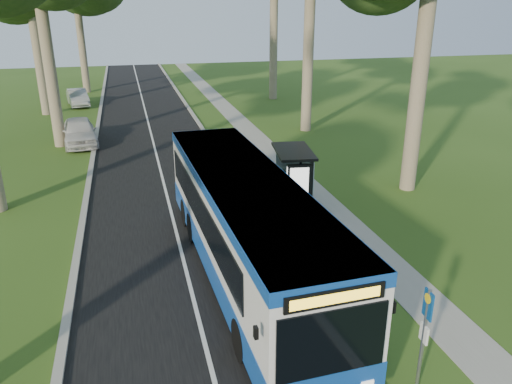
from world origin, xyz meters
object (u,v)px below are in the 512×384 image
bus_stop_sign (425,329)px  bus_shelter (299,168)px  litter_bin (328,247)px  car_white (79,131)px  car_silver (78,98)px  bus (246,226)px

bus_stop_sign → bus_shelter: 11.10m
litter_bin → car_white: bearing=117.2°
bus_shelter → car_silver: bearing=120.5°
bus_stop_sign → car_white: size_ratio=0.55×
bus_stop_sign → car_white: (-8.71, 23.75, -0.81)m
litter_bin → car_silver: car_silver is taller
bus_stop_sign → car_white: bearing=115.0°
bus_stop_sign → litter_bin: bus_stop_sign is taller
bus_shelter → car_silver: (-10.71, 25.67, -0.97)m
bus → car_white: bearing=106.7°
bus_stop_sign → bus_shelter: size_ratio=0.89×
bus_stop_sign → litter_bin: size_ratio=2.57×
bus_shelter → litter_bin: bus_shelter is taller
bus_stop_sign → bus_shelter: bearing=89.6°
bus_stop_sign → bus_shelter: bus_stop_sign is taller
bus_shelter → car_white: size_ratio=0.62×
bus_stop_sign → litter_bin: bearing=91.6°
bus_stop_sign → bus: bearing=118.3°
litter_bin → car_white: car_white is taller
bus_stop_sign → litter_bin: 6.23m
car_white → car_silver: car_white is taller
litter_bin → car_silver: size_ratio=0.24×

